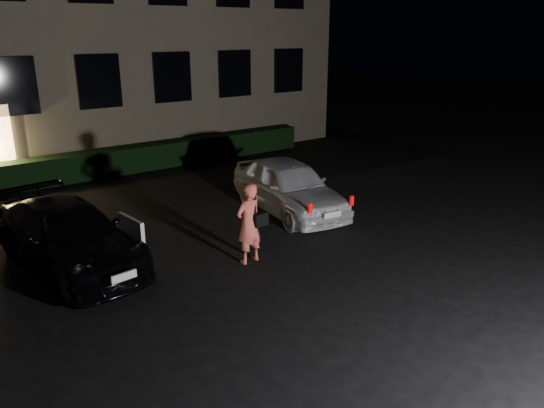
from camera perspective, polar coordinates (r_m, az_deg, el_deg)
ground at (r=9.86m, az=5.87°, el=-9.67°), size 80.00×80.00×0.00m
hedge at (r=18.35m, az=-16.85°, el=4.35°), size 15.00×0.70×0.85m
sedan at (r=11.47m, az=-21.05°, el=-3.19°), size 2.27×4.64×1.29m
hatch at (r=13.88m, az=1.82°, el=1.94°), size 2.22×4.29×1.39m
man at (r=10.79m, az=-2.49°, el=-2.07°), size 0.74×0.49×1.70m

